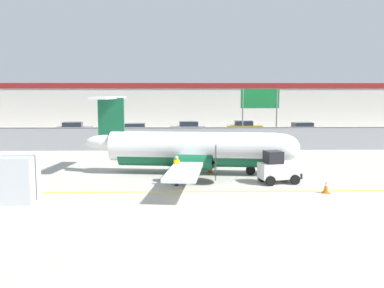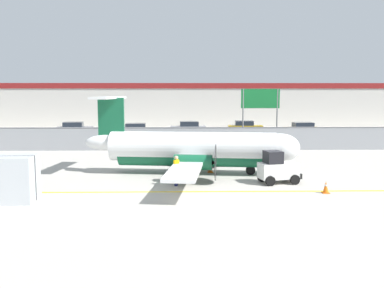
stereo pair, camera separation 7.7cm
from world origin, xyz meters
name	(u,v)px [view 1 (the left image)]	position (x,y,z in m)	size (l,w,h in m)	color
ground_plane	(192,192)	(0.00, 2.00, 0.00)	(140.00, 140.00, 0.01)	#ADA89E
perimeter_fence	(188,138)	(0.00, 18.00, 1.12)	(98.00, 0.10, 2.10)	gray
parking_lot_strip	(186,136)	(0.00, 29.50, 0.06)	(98.00, 17.00, 0.12)	#38383A
background_building	(185,104)	(0.00, 47.99, 3.26)	(91.00, 8.10, 6.50)	beige
commuter_airplane	(196,149)	(0.38, 6.95, 1.60)	(13.83, 16.08, 4.92)	white
baggage_tug	(278,168)	(4.98, 4.04, 0.86)	(2.51, 1.78, 1.88)	silver
ground_crew_worker	(177,169)	(-0.83, 3.48, 0.95)	(0.43, 0.55, 1.70)	#191E4C
cargo_container	(10,179)	(-8.78, 0.30, 1.10)	(2.53, 2.16, 2.20)	#B7BCC1
traffic_cone_near_left	(210,168)	(1.33, 7.39, 0.31)	(0.36, 0.36, 0.64)	orange
traffic_cone_near_right	(326,187)	(6.96, 1.55, 0.31)	(0.36, 0.36, 0.64)	orange
parked_car_0	(74,129)	(-13.22, 30.20, 0.89)	(4.34, 2.30, 1.58)	slate
parked_car_1	(136,130)	(-5.67, 27.98, 0.89)	(4.28, 2.18, 1.58)	black
parked_car_2	(188,128)	(0.17, 30.97, 0.89)	(4.25, 2.10, 1.58)	gray
parked_car_3	(244,127)	(7.15, 32.04, 0.89)	(4.29, 2.19, 1.58)	#B28C19
parked_car_4	(301,129)	(13.33, 29.05, 0.89)	(4.30, 2.21, 1.58)	#B28C19
highway_sign	(260,103)	(6.76, 19.80, 4.14)	(3.60, 0.14, 5.50)	slate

